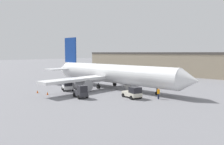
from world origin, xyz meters
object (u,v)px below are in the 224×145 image
safety_cone_far (37,92)px  safety_cone_near (48,93)px  ground_crew_worker (158,93)px  airplane (109,73)px  pushback_tug (81,92)px  belt_loader_truck (133,92)px  baggage_tug (68,86)px

safety_cone_far → safety_cone_near: bearing=5.8°
ground_crew_worker → safety_cone_far: size_ratio=3.35×
airplane → pushback_tug: size_ratio=10.96×
ground_crew_worker → safety_cone_near: ground_crew_worker is taller
belt_loader_truck → airplane: bearing=171.6°
pushback_tug → safety_cone_far: bearing=-145.1°
baggage_tug → pushback_tug: pushback_tug is taller
airplane → belt_loader_truck: bearing=-25.6°
airplane → baggage_tug: 9.36m
airplane → safety_cone_near: size_ratio=70.53×
baggage_tug → ground_crew_worker: bearing=43.1°
airplane → pushback_tug: (3.72, -11.05, -2.14)m
baggage_tug → safety_cone_far: (-2.19, -5.41, -0.67)m
baggage_tug → safety_cone_far: baggage_tug is taller
safety_cone_far → pushback_tug: bearing=15.5°
belt_loader_truck → safety_cone_near: (-13.31, -8.07, -0.68)m
safety_cone_near → safety_cone_far: 3.00m
ground_crew_worker → pushback_tug: pushback_tug is taller
ground_crew_worker → baggage_tug: (-17.77, -5.15, -0.04)m
belt_loader_truck → safety_cone_far: size_ratio=7.22×
baggage_tug → pushback_tug: bearing=6.7°
baggage_tug → belt_loader_truck: 14.41m
ground_crew_worker → safety_cone_near: (-16.98, -10.26, -0.71)m
safety_cone_near → ground_crew_worker: bearing=31.1°
safety_cone_far → belt_loader_truck: bearing=27.2°
belt_loader_truck → baggage_tug: bearing=-149.3°
airplane → safety_cone_near: bearing=-100.6°
belt_loader_truck → pushback_tug: (-6.68, -5.70, 0.04)m
ground_crew_worker → safety_cone_near: size_ratio=3.35×
pushback_tug → belt_loader_truck: bearing=59.9°
ground_crew_worker → safety_cone_near: bearing=-65.9°
safety_cone_far → airplane: bearing=66.7°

